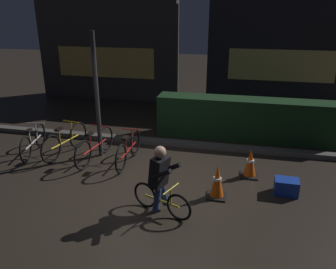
% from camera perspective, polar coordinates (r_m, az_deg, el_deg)
% --- Properties ---
extents(ground_plane, '(40.00, 40.00, 0.00)m').
position_cam_1_polar(ground_plane, '(6.82, -2.78, -8.71)').
color(ground_plane, '#2D261E').
extents(sidewalk_curb, '(12.00, 0.24, 0.12)m').
position_cam_1_polar(sidewalk_curb, '(8.73, 1.04, -1.44)').
color(sidewalk_curb, '#56544F').
rests_on(sidewalk_curb, ground).
extents(hedge_row, '(4.80, 0.70, 1.10)m').
position_cam_1_polar(hedge_row, '(9.25, 13.20, 2.53)').
color(hedge_row, '#19381C').
rests_on(hedge_row, ground).
extents(storefront_left, '(5.36, 0.54, 4.16)m').
position_cam_1_polar(storefront_left, '(13.30, -10.19, 14.85)').
color(storefront_left, '#383330').
rests_on(storefront_left, ground).
extents(storefront_right, '(5.23, 0.54, 4.44)m').
position_cam_1_polar(storefront_right, '(13.02, 18.75, 14.62)').
color(storefront_right, '#262328').
rests_on(storefront_right, ground).
extents(street_post, '(0.10, 0.10, 2.88)m').
position_cam_1_polar(street_post, '(7.86, -11.87, 6.21)').
color(street_post, '#2D2D33').
rests_on(street_post, ground).
extents(parked_bike_leftmost, '(0.47, 1.52, 0.71)m').
position_cam_1_polar(parked_bike_leftmost, '(8.73, -21.69, -1.09)').
color(parked_bike_leftmost, black).
rests_on(parked_bike_leftmost, ground).
extents(parked_bike_left_mid, '(0.46, 1.64, 0.76)m').
position_cam_1_polar(parked_bike_left_mid, '(8.44, -16.88, -1.07)').
color(parked_bike_left_mid, black).
rests_on(parked_bike_left_mid, ground).
extents(parked_bike_center_left, '(0.46, 1.65, 0.76)m').
position_cam_1_polar(parked_bike_center_left, '(7.97, -12.18, -1.93)').
color(parked_bike_center_left, black).
rests_on(parked_bike_center_left, ground).
extents(parked_bike_center_right, '(0.46, 1.59, 0.73)m').
position_cam_1_polar(parked_bike_center_right, '(7.69, -6.67, -2.52)').
color(parked_bike_center_right, black).
rests_on(parked_bike_center_right, ground).
extents(traffic_cone_near, '(0.36, 0.36, 0.65)m').
position_cam_1_polar(traffic_cone_near, '(6.39, 8.26, -7.84)').
color(traffic_cone_near, black).
rests_on(traffic_cone_near, ground).
extents(traffic_cone_far, '(0.36, 0.36, 0.61)m').
position_cam_1_polar(traffic_cone_far, '(7.28, 13.64, -4.71)').
color(traffic_cone_far, black).
rests_on(traffic_cone_far, ground).
extents(blue_crate, '(0.45, 0.33, 0.30)m').
position_cam_1_polar(blue_crate, '(6.88, 19.25, -8.27)').
color(blue_crate, '#193DB7').
rests_on(blue_crate, ground).
extents(cyclist, '(1.12, 0.65, 1.25)m').
position_cam_1_polar(cyclist, '(5.73, -1.20, -7.61)').
color(cyclist, black).
rests_on(cyclist, ground).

